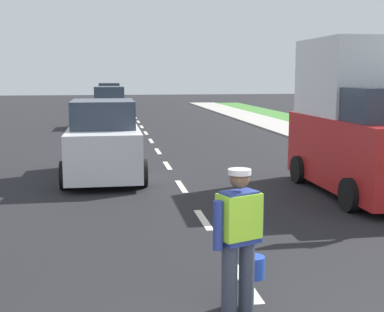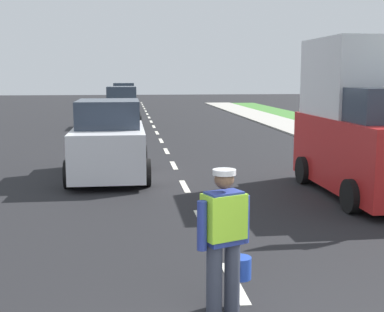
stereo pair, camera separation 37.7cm
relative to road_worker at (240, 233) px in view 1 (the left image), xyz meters
The scene contains 7 objects.
ground_plane 19.15m from the road_worker, 89.15° to the left, with size 96.00×96.00×0.00m, color black.
lane_center_line 23.35m from the road_worker, 89.30° to the left, with size 0.14×46.40×0.01m.
road_worker is the anchor object (origin of this frame).
delivery_truck 7.07m from the road_worker, 52.89° to the left, with size 2.16×4.60×3.54m.
car_oncoming_third 33.51m from the road_worker, 92.26° to the left, with size 1.94×4.34×2.12m.
car_oncoming_second 22.12m from the road_worker, 93.53° to the left, with size 1.97×4.13×2.10m.
car_oncoming_lead 8.39m from the road_worker, 100.76° to the left, with size 2.07×3.95×2.04m.
Camera 1 is at (-1.72, -3.62, 2.69)m, focal length 48.78 mm.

